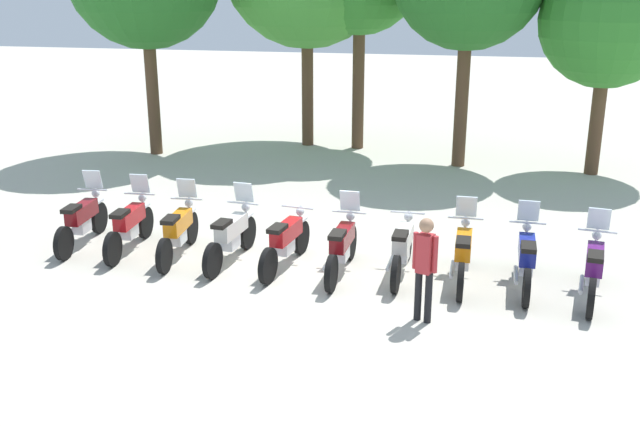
# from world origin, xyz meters

# --- Properties ---
(ground_plane) EXTENTS (80.00, 80.00, 0.00)m
(ground_plane) POSITION_xyz_m (0.00, 0.00, 0.00)
(ground_plane) COLOR #BCB7A8
(motorcycle_0) EXTENTS (0.62, 2.19, 1.37)m
(motorcycle_0) POSITION_xyz_m (-4.71, 0.29, 0.52)
(motorcycle_0) COLOR black
(motorcycle_0) RESTS_ON ground_plane
(motorcycle_1) EXTENTS (0.62, 2.19, 1.37)m
(motorcycle_1) POSITION_xyz_m (-3.67, 0.21, 0.52)
(motorcycle_1) COLOR black
(motorcycle_1) RESTS_ON ground_plane
(motorcycle_2) EXTENTS (0.62, 2.19, 1.37)m
(motorcycle_2) POSITION_xyz_m (-2.62, 0.09, 0.52)
(motorcycle_2) COLOR black
(motorcycle_2) RESTS_ON ground_plane
(motorcycle_3) EXTENTS (0.62, 2.19, 1.37)m
(motorcycle_3) POSITION_xyz_m (-1.57, 0.05, 0.52)
(motorcycle_3) COLOR black
(motorcycle_3) RESTS_ON ground_plane
(motorcycle_4) EXTENTS (0.67, 2.18, 0.99)m
(motorcycle_4) POSITION_xyz_m (-0.52, 0.01, 0.50)
(motorcycle_4) COLOR black
(motorcycle_4) RESTS_ON ground_plane
(motorcycle_5) EXTENTS (0.62, 2.19, 1.37)m
(motorcycle_5) POSITION_xyz_m (0.52, -0.08, 0.52)
(motorcycle_5) COLOR black
(motorcycle_5) RESTS_ON ground_plane
(motorcycle_6) EXTENTS (0.62, 2.19, 0.99)m
(motorcycle_6) POSITION_xyz_m (1.57, 0.11, 0.50)
(motorcycle_6) COLOR black
(motorcycle_6) RESTS_ON ground_plane
(motorcycle_7) EXTENTS (0.62, 2.19, 1.37)m
(motorcycle_7) POSITION_xyz_m (2.61, 0.02, 0.52)
(motorcycle_7) COLOR black
(motorcycle_7) RESTS_ON ground_plane
(motorcycle_8) EXTENTS (0.62, 2.19, 1.37)m
(motorcycle_8) POSITION_xyz_m (3.66, -0.01, 0.52)
(motorcycle_8) COLOR black
(motorcycle_8) RESTS_ON ground_plane
(motorcycle_9) EXTENTS (0.69, 2.18, 1.37)m
(motorcycle_9) POSITION_xyz_m (4.71, -0.21, 0.52)
(motorcycle_9) COLOR black
(motorcycle_9) RESTS_ON ground_plane
(person_0) EXTENTS (0.40, 0.28, 1.65)m
(person_0) POSITION_xyz_m (2.08, -1.68, 0.96)
(person_0) COLOR black
(person_0) RESTS_ON ground_plane
(tree_4) EXTENTS (3.47, 3.47, 5.77)m
(tree_4) POSITION_xyz_m (5.79, 8.24, 4.01)
(tree_4) COLOR brown
(tree_4) RESTS_ON ground_plane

